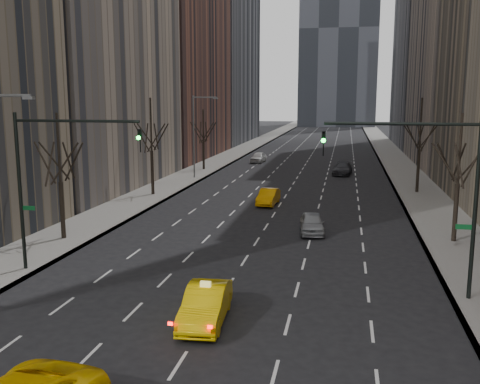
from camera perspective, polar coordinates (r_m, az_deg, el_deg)
The scene contains 16 objects.
sidewalk_left at distance 84.21m, azimuth -0.86°, elevation 3.98°, with size 4.50×320.00×0.15m, color slate.
sidewalk_right at distance 82.66m, azimuth 16.02°, elevation 3.48°, with size 4.50×320.00×0.15m, color slate.
bld_left_far at distance 83.42m, azimuth -8.10°, elevation 18.94°, with size 14.00×28.00×44.00m, color brown.
tree_lw_b at distance 34.90m, azimuth -18.59°, elevation 1.02°, with size 3.36×3.50×7.82m.
tree_lw_c at distance 49.28m, azimuth -9.39°, elevation 4.24°, with size 3.36×3.50×8.74m.
tree_lw_d at distance 66.40m, azimuth -3.92°, elevation 5.38°, with size 3.36×3.50×7.36m.
tree_rw_b at distance 34.94m, azimuth 22.19°, elevation 0.81°, with size 3.36×3.50×7.82m.
tree_rw_c at distance 52.56m, azimuth 18.57°, elevation 4.21°, with size 3.36×3.50×8.74m.
traffic_mast_left at distance 28.09m, azimuth -19.69°, elevation 2.55°, with size 6.69×0.39×8.00m.
traffic_mast_right at distance 24.43m, azimuth 20.14°, elevation 1.50°, with size 6.69×0.39×8.00m.
streetlight_far at distance 59.22m, azimuth -4.62°, elevation 6.81°, with size 2.83×0.22×9.00m.
taxi_sedan at distance 21.78m, azimuth -3.67°, elevation -11.87°, with size 1.55×4.45×1.47m, color #EEC205.
silver_sedan_ahead at distance 35.82m, azimuth 7.68°, elevation -3.30°, with size 1.57×3.91×1.33m, color gray.
far_taxi at distance 45.00m, azimuth 3.05°, elevation -0.52°, with size 1.40×4.02×1.32m, color #FFA305.
far_suv_grey at distance 63.85m, azimuth 10.89°, elevation 2.47°, with size 2.01×4.95×1.44m, color #2E2E33.
far_car_white at distance 74.86m, azimuth 1.97°, elevation 3.73°, with size 1.70×4.23×1.44m, color silver.
Camera 1 is at (5.27, -11.90, 8.82)m, focal length 40.00 mm.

